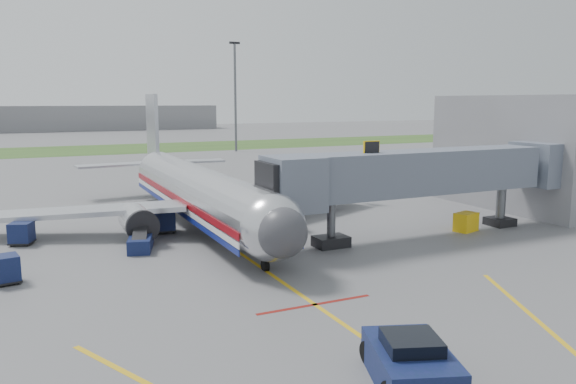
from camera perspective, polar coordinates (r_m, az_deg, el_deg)
name	(u,v)px	position (r m, az deg, el deg)	size (l,w,h in m)	color
ground	(280,280)	(30.45, -0.84, -8.97)	(400.00, 400.00, 0.00)	#565659
grass_strip	(90,150)	(117.33, -19.45, 4.06)	(300.00, 25.00, 0.01)	#2D4C1E
apron_markings	(353,331)	(24.34, 6.63, -13.83)	(21.52, 50.00, 0.01)	gold
airliner	(198,191)	(43.81, -9.15, 0.09)	(32.10, 35.67, 10.25)	silver
jet_bridge	(417,174)	(40.30, 12.97, 1.81)	(25.30, 4.00, 6.90)	slate
terminal	(534,151)	(55.70, 23.75, 3.80)	(10.00, 16.00, 10.00)	slate
light_mast_right	(235,94)	(107.87, -5.38, 9.86)	(2.00, 0.44, 20.40)	#595B60
distant_terminal	(28,119)	(196.42, -24.95, 6.77)	(120.00, 14.00, 8.00)	slate
pushback_tug	(411,363)	(20.33, 12.35, -16.65)	(3.73, 4.69, 1.70)	#0C1A36
baggage_cart_a	(5,269)	(33.25, -26.82, -7.03)	(1.62, 1.62, 1.51)	#0C1A36
baggage_cart_b	(21,233)	(41.62, -25.45, -3.81)	(1.81, 1.81, 1.51)	#0C1A36
baggage_cart_c	(164,220)	(42.04, -12.52, -2.82)	(1.87, 1.87, 1.76)	#0C1A36
belt_loader	(141,241)	(37.87, -14.71, -4.80)	(2.35, 4.50, 2.12)	#0C1A36
ground_power_cart	(466,222)	(43.48, 17.63, -2.93)	(1.97, 1.58, 1.38)	#E7B30D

